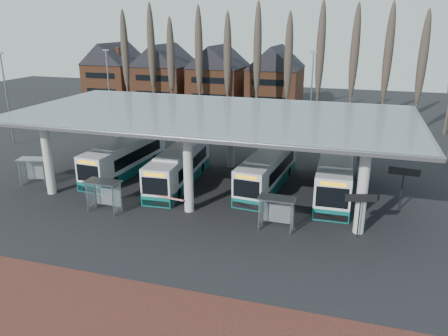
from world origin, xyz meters
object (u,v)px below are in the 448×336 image
(bus_1, at_px, (179,167))
(shelter_1, at_px, (104,189))
(bus_2, at_px, (268,170))
(shelter_2, at_px, (277,206))
(bus_3, at_px, (335,174))
(shelter_0, at_px, (34,165))
(bus_0, at_px, (126,157))

(bus_1, bearing_deg, shelter_1, -115.68)
(bus_2, bearing_deg, bus_1, -163.94)
(shelter_2, bearing_deg, bus_3, 68.83)
(shelter_0, relative_size, shelter_2, 1.08)
(shelter_1, distance_m, shelter_2, 12.61)
(bus_0, distance_m, bus_3, 18.75)
(bus_0, height_order, bus_3, bus_3)
(bus_1, bearing_deg, bus_0, 165.46)
(bus_3, height_order, shelter_0, bus_3)
(bus_0, height_order, shelter_0, bus_0)
(shelter_0, bearing_deg, bus_2, 2.60)
(bus_1, height_order, bus_3, bus_3)
(bus_0, height_order, shelter_2, bus_0)
(bus_3, xyz_separation_m, shelter_2, (-3.28, -8.10, 0.11))
(bus_0, xyz_separation_m, bus_3, (18.74, 0.60, 0.10))
(shelter_0, bearing_deg, bus_0, 27.21)
(shelter_0, bearing_deg, shelter_2, -19.60)
(bus_1, relative_size, shelter_2, 4.47)
(bus_0, distance_m, shelter_1, 8.79)
(bus_2, xyz_separation_m, shelter_1, (-10.35, -8.62, 0.30))
(bus_0, xyz_separation_m, shelter_0, (-5.94, -5.01, 0.22))
(bus_2, relative_size, shelter_1, 4.25)
(bus_1, xyz_separation_m, bus_3, (12.94, 1.73, 0.12))
(bus_2, bearing_deg, shelter_1, -135.24)
(bus_0, relative_size, shelter_1, 4.31)
(shelter_1, relative_size, shelter_2, 1.04)
(bus_3, height_order, shelter_2, bus_3)
(bus_3, bearing_deg, shelter_0, -168.58)
(bus_2, height_order, shelter_0, bus_2)
(shelter_0, xyz_separation_m, shelter_1, (8.81, -3.29, 0.06))
(bus_1, distance_m, shelter_0, 12.36)
(bus_2, distance_m, shelter_0, 19.90)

